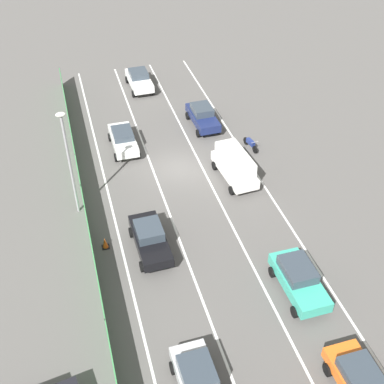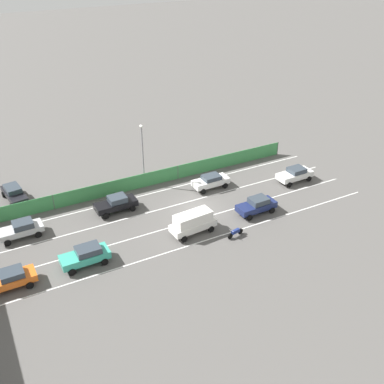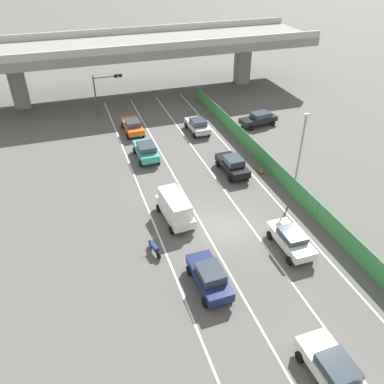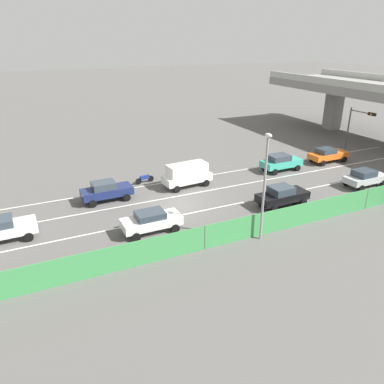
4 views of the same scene
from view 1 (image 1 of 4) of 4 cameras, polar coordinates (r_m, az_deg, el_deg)
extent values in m
plane|color=#565451|center=(37.19, -1.70, 2.80)|extent=(300.00, 300.00, 0.00)
cube|color=silver|center=(34.20, 9.71, -1.60)|extent=(0.14, 48.26, 0.01)
cube|color=silver|center=(33.05, 4.01, -2.73)|extent=(0.14, 48.26, 0.01)
cube|color=silver|center=(32.25, -2.04, -3.91)|extent=(0.14, 48.26, 0.01)
cube|color=silver|center=(31.85, -8.34, -5.08)|extent=(0.14, 48.26, 0.01)
cube|color=#3D8E4C|center=(31.21, -11.68, -4.51)|extent=(0.06, 44.26, 1.74)
cylinder|color=#4C514C|center=(49.83, -14.76, 12.66)|extent=(0.10, 0.10, 1.74)
cylinder|color=#4C514C|center=(36.99, -13.03, 3.11)|extent=(0.10, 0.10, 1.74)
cylinder|color=#4C514C|center=(26.24, -9.71, -15.27)|extent=(0.10, 0.10, 1.74)
cube|color=silver|center=(47.86, -6.03, 12.55)|extent=(1.93, 4.41, 0.66)
cube|color=#333D47|center=(47.80, -6.14, 13.30)|extent=(1.66, 1.93, 0.52)
cylinder|color=black|center=(46.95, -4.47, 11.42)|extent=(0.24, 0.65, 0.64)
cylinder|color=black|center=(46.63, -6.70, 11.07)|extent=(0.24, 0.65, 0.64)
cylinder|color=black|center=(49.55, -5.32, 12.92)|extent=(0.24, 0.65, 0.64)
cylinder|color=black|center=(49.25, -7.44, 12.59)|extent=(0.24, 0.65, 0.64)
cube|color=teal|center=(28.53, 12.14, -9.97)|extent=(1.87, 4.35, 0.68)
cube|color=#333D47|center=(28.27, 11.99, -8.62)|extent=(1.63, 2.16, 0.58)
cylinder|color=black|center=(28.49, 14.99, -12.26)|extent=(0.23, 0.64, 0.64)
cylinder|color=black|center=(27.78, 11.64, -13.27)|extent=(0.23, 0.64, 0.64)
cylinder|color=black|center=(30.07, 12.33, -8.18)|extent=(0.23, 0.64, 0.64)
cylinder|color=black|center=(29.41, 9.14, -9.01)|extent=(0.23, 0.64, 0.64)
cube|color=navy|center=(41.68, 1.24, 8.50)|extent=(1.83, 4.33, 0.66)
cube|color=#333D47|center=(41.57, 1.14, 9.40)|extent=(1.57, 1.94, 0.59)
cylinder|color=black|center=(41.01, 3.03, 7.10)|extent=(0.24, 0.65, 0.64)
cylinder|color=black|center=(40.52, 0.71, 6.72)|extent=(0.24, 0.65, 0.64)
cylinder|color=black|center=(43.37, 1.71, 9.04)|extent=(0.24, 0.65, 0.64)
cylinder|color=black|center=(42.90, -0.50, 8.70)|extent=(0.24, 0.65, 0.64)
cube|color=white|center=(39.15, -7.86, 5.89)|extent=(1.74, 4.30, 0.65)
cube|color=#333D47|center=(38.93, -7.96, 6.65)|extent=(1.52, 2.03, 0.47)
cylinder|color=black|center=(38.32, -6.15, 4.37)|extent=(0.23, 0.64, 0.64)
cylinder|color=black|center=(38.13, -8.67, 3.93)|extent=(0.23, 0.64, 0.64)
cylinder|color=black|center=(40.73, -6.98, 6.59)|extent=(0.23, 0.64, 0.64)
cylinder|color=black|center=(40.56, -9.36, 6.19)|extent=(0.23, 0.64, 0.64)
cube|color=#333D47|center=(25.20, 18.76, -19.03)|extent=(1.58, 1.91, 0.53)
cylinder|color=black|center=(26.87, 18.68, -17.76)|extent=(0.23, 0.64, 0.64)
cylinder|color=black|center=(26.14, 15.23, -19.01)|extent=(0.23, 0.64, 0.64)
cube|color=silver|center=(35.73, 4.88, 2.58)|extent=(2.12, 4.70, 0.68)
cube|color=silver|center=(35.23, 4.95, 3.71)|extent=(1.85, 3.86, 1.04)
cylinder|color=black|center=(35.27, 7.18, 0.81)|extent=(0.27, 0.66, 0.64)
cylinder|color=black|center=(34.62, 4.55, 0.18)|extent=(0.27, 0.66, 0.64)
cylinder|color=black|center=(37.48, 5.10, 3.56)|extent=(0.27, 0.66, 0.64)
cylinder|color=black|center=(36.87, 2.58, 3.02)|extent=(0.27, 0.66, 0.64)
cube|color=black|center=(30.26, -4.79, -5.50)|extent=(1.88, 4.48, 0.64)
cube|color=#333D47|center=(29.99, -4.95, -4.38)|extent=(1.61, 1.88, 0.60)
cylinder|color=black|center=(29.71, -2.37, -7.77)|extent=(0.24, 0.65, 0.64)
cylinder|color=black|center=(29.46, -5.73, -8.49)|extent=(0.24, 0.65, 0.64)
cylinder|color=black|center=(31.80, -3.84, -3.98)|extent=(0.24, 0.65, 0.64)
cylinder|color=black|center=(31.57, -6.96, -4.61)|extent=(0.24, 0.65, 0.64)
cube|color=#333D47|center=(24.06, 0.61, -19.82)|extent=(1.57, 1.90, 0.58)
cylinder|color=black|center=(25.65, 1.76, -18.48)|extent=(0.23, 0.64, 0.64)
cylinder|color=black|center=(25.39, -2.21, -19.45)|extent=(0.23, 0.64, 0.64)
cylinder|color=black|center=(38.90, 7.20, 4.83)|extent=(0.21, 0.61, 0.60)
cylinder|color=black|center=(39.83, 6.17, 5.81)|extent=(0.21, 0.61, 0.60)
cube|color=navy|center=(39.21, 6.71, 5.67)|extent=(0.44, 0.95, 0.36)
cylinder|color=#B2B2B2|center=(38.63, 7.18, 5.67)|extent=(0.60, 0.14, 0.03)
cylinder|color=gray|center=(32.02, -13.70, 2.75)|extent=(0.16, 0.16, 7.17)
ellipsoid|color=silver|center=(30.03, -14.78, 8.55)|extent=(0.60, 0.36, 0.28)
cone|color=orange|center=(31.07, -9.90, -5.74)|extent=(0.36, 0.36, 0.74)
cube|color=black|center=(31.32, -9.83, -6.20)|extent=(0.47, 0.47, 0.03)
camera|label=2|loc=(44.72, 70.71, 21.30)|focal=42.67mm
camera|label=3|loc=(53.98, 3.68, 36.28)|focal=36.63mm
camera|label=4|loc=(45.51, -42.85, 18.19)|focal=35.05mm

